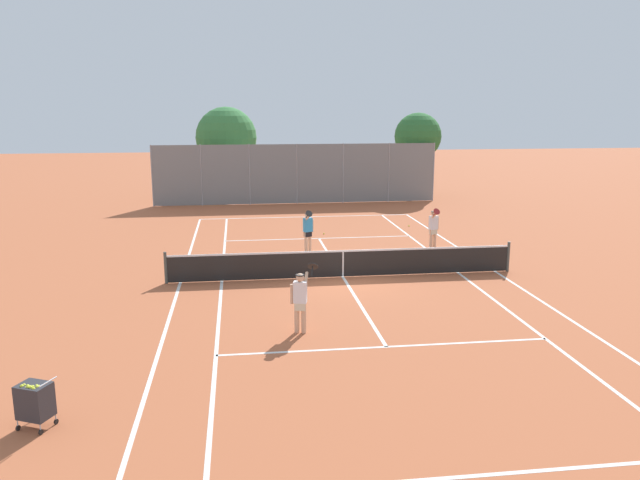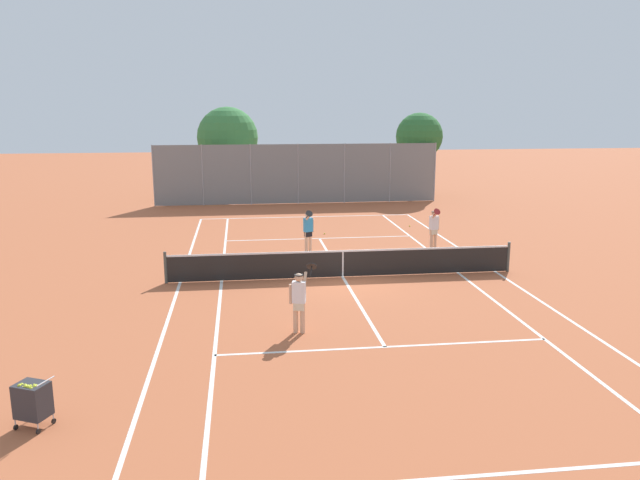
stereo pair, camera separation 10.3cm
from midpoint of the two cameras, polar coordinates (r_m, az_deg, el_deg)
The scene contains 13 objects.
ground_plane at distance 21.52m, azimuth 1.97°, elevation -3.40°, with size 120.00×120.00×0.00m, color #B25B38.
court_line_markings at distance 21.52m, azimuth 1.97°, elevation -3.39°, with size 11.10×23.90×0.01m.
tennis_net at distance 21.39m, azimuth 1.98°, elevation -2.09°, with size 12.00×0.10×1.07m.
ball_cart at distance 12.84m, azimuth -24.84°, elevation -13.18°, with size 0.76×0.68×0.96m.
player_near_side at distance 16.12m, azimuth -1.99°, elevation -5.36°, with size 0.80×0.71×1.77m.
player_far_left at distance 25.00m, azimuth -1.22°, elevation 1.00°, with size 0.44×0.89×1.77m.
player_far_right at distance 25.87m, azimuth 10.22°, elevation 1.19°, with size 0.48×0.87×1.77m.
loose_tennis_ball_0 at distance 28.53m, azimuth 0.26°, elevation 0.59°, with size 0.07×0.07×0.07m, color #D1DB33.
loose_tennis_ball_1 at distance 23.05m, azimuth -8.75°, elevation -2.39°, with size 0.07×0.07×0.07m, color #D1DB33.
loose_tennis_ball_2 at distance 30.67m, azimuth 8.04°, elevation 1.29°, with size 0.07×0.07×0.07m, color #D1DB33.
back_fence at distance 37.34m, azimuth -2.21°, elevation 6.06°, with size 16.91×0.08×3.56m.
tree_behind_left at distance 39.93m, azimuth -8.48°, elevation 9.09°, with size 3.80×3.80×5.71m.
tree_behind_right at distance 40.37m, azimuth 8.97°, elevation 9.24°, with size 2.94×2.94×5.34m.
Camera 1 is at (-3.50, -20.43, 5.80)m, focal length 35.00 mm.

